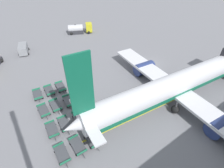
# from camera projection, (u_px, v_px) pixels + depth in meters

# --- Properties ---
(ground_plane) EXTENTS (500.00, 500.00, 0.00)m
(ground_plane) POSITION_uv_depth(u_px,v_px,m) (150.00, 63.00, 40.98)
(ground_plane) COLOR gray
(airplane) EXTENTS (32.63, 41.42, 13.16)m
(airplane) POSITION_uv_depth(u_px,v_px,m) (179.00, 84.00, 30.12)
(airplane) COLOR white
(airplane) RESTS_ON ground_plane
(fuel_tanker_secondary) EXTENTS (5.58, 7.89, 2.91)m
(fuel_tanker_secondary) POSITION_uv_depth(u_px,v_px,m) (79.00, 29.00, 55.29)
(fuel_tanker_secondary) COLOR yellow
(fuel_tanker_secondary) RESTS_ON ground_plane
(service_van) EXTENTS (5.07, 3.26, 2.16)m
(service_van) POSITION_uv_depth(u_px,v_px,m) (23.00, 49.00, 44.45)
(service_van) COLOR gray
(service_van) RESTS_ON ground_plane
(baggage_dolly_row_near_col_a) EXTENTS (3.62, 1.83, 0.92)m
(baggage_dolly_row_near_col_a) POSITION_uv_depth(u_px,v_px,m) (38.00, 95.00, 31.43)
(baggage_dolly_row_near_col_a) COLOR #424449
(baggage_dolly_row_near_col_a) RESTS_ON ground_plane
(baggage_dolly_row_near_col_b) EXTENTS (3.58, 1.65, 0.92)m
(baggage_dolly_row_near_col_b) POSITION_uv_depth(u_px,v_px,m) (44.00, 111.00, 28.29)
(baggage_dolly_row_near_col_b) COLOR #424449
(baggage_dolly_row_near_col_b) RESTS_ON ground_plane
(baggage_dolly_row_near_col_c) EXTENTS (3.61, 1.78, 0.92)m
(baggage_dolly_row_near_col_c) POSITION_uv_depth(u_px,v_px,m) (52.00, 130.00, 25.30)
(baggage_dolly_row_near_col_c) COLOR #424449
(baggage_dolly_row_near_col_c) RESTS_ON ground_plane
(baggage_dolly_row_near_col_d) EXTENTS (3.59, 1.69, 0.92)m
(baggage_dolly_row_near_col_d) POSITION_uv_depth(u_px,v_px,m) (62.00, 154.00, 22.28)
(baggage_dolly_row_near_col_d) COLOR #424449
(baggage_dolly_row_near_col_d) RESTS_ON ground_plane
(baggage_dolly_row_mid_a_col_a) EXTENTS (3.60, 1.73, 0.92)m
(baggage_dolly_row_mid_a_col_a) POSITION_uv_depth(u_px,v_px,m) (49.00, 91.00, 32.33)
(baggage_dolly_row_mid_a_col_a) COLOR #424449
(baggage_dolly_row_mid_a_col_a) RESTS_ON ground_plane
(baggage_dolly_row_mid_a_col_b) EXTENTS (3.59, 1.70, 0.92)m
(baggage_dolly_row_mid_a_col_b) POSITION_uv_depth(u_px,v_px,m) (56.00, 106.00, 29.21)
(baggage_dolly_row_mid_a_col_b) COLOR #424449
(baggage_dolly_row_mid_a_col_b) RESTS_ON ground_plane
(baggage_dolly_row_mid_a_col_c) EXTENTS (3.61, 1.76, 0.92)m
(baggage_dolly_row_mid_a_col_c) POSITION_uv_depth(u_px,v_px,m) (65.00, 124.00, 26.14)
(baggage_dolly_row_mid_a_col_c) COLOR #424449
(baggage_dolly_row_mid_a_col_c) RESTS_ON ground_plane
(baggage_dolly_row_mid_a_col_d) EXTENTS (3.57, 1.63, 0.92)m
(baggage_dolly_row_mid_a_col_d) POSITION_uv_depth(u_px,v_px,m) (78.00, 146.00, 23.25)
(baggage_dolly_row_mid_a_col_d) COLOR #424449
(baggage_dolly_row_mid_a_col_d) RESTS_ON ground_plane
(baggage_dolly_row_mid_b_col_a) EXTENTS (3.60, 1.74, 0.92)m
(baggage_dolly_row_mid_b_col_a) POSITION_uv_depth(u_px,v_px,m) (61.00, 87.00, 33.19)
(baggage_dolly_row_mid_b_col_a) COLOR #424449
(baggage_dolly_row_mid_b_col_a) RESTS_ON ground_plane
(baggage_dolly_row_mid_b_col_b) EXTENTS (3.60, 1.74, 0.92)m
(baggage_dolly_row_mid_b_col_b) POSITION_uv_depth(u_px,v_px,m) (69.00, 101.00, 30.11)
(baggage_dolly_row_mid_b_col_b) COLOR #424449
(baggage_dolly_row_mid_b_col_b) RESTS_ON ground_plane
(baggage_dolly_row_mid_b_col_c) EXTENTS (3.62, 1.80, 0.92)m
(baggage_dolly_row_mid_b_col_c) POSITION_uv_depth(u_px,v_px,m) (79.00, 118.00, 27.06)
(baggage_dolly_row_mid_b_col_c) COLOR #424449
(baggage_dolly_row_mid_b_col_c) RESTS_ON ground_plane
(baggage_dolly_row_mid_b_col_d) EXTENTS (3.58, 1.66, 0.92)m
(baggage_dolly_row_mid_b_col_d) POSITION_uv_depth(u_px,v_px,m) (92.00, 139.00, 24.06)
(baggage_dolly_row_mid_b_col_d) COLOR #424449
(baggage_dolly_row_mid_b_col_d) RESTS_ON ground_plane
(stand_guidance_stripe) EXTENTS (2.40, 20.36, 0.01)m
(stand_guidance_stripe) POSITION_uv_depth(u_px,v_px,m) (139.00, 116.00, 28.03)
(stand_guidance_stripe) COLOR yellow
(stand_guidance_stripe) RESTS_ON ground_plane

